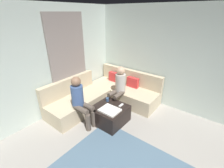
# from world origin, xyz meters

# --- Properties ---
(wall_back) EXTENTS (6.00, 0.12, 2.70)m
(wall_back) POSITION_xyz_m (0.00, 2.94, 1.35)
(wall_back) COLOR silver
(wall_back) RESTS_ON ground_plane
(wall_left) EXTENTS (0.12, 6.00, 2.70)m
(wall_left) POSITION_xyz_m (-2.94, 0.00, 1.35)
(wall_left) COLOR silver
(wall_left) RESTS_ON ground_plane
(curtain_panel) EXTENTS (0.06, 1.10, 2.50)m
(curtain_panel) POSITION_xyz_m (-2.84, 1.30, 1.25)
(curtain_panel) COLOR gray
(curtain_panel) RESTS_ON ground_plane
(sectional_couch) EXTENTS (2.10, 2.55, 0.87)m
(sectional_couch) POSITION_xyz_m (-2.08, 1.88, 0.28)
(sectional_couch) COLOR #C6B593
(sectional_couch) RESTS_ON ground_plane
(ottoman) EXTENTS (0.76, 0.76, 0.42)m
(ottoman) POSITION_xyz_m (-1.43, 1.29, 0.21)
(ottoman) COLOR black
(ottoman) RESTS_ON ground_plane
(folded_blanket) EXTENTS (0.44, 0.36, 0.04)m
(folded_blanket) POSITION_xyz_m (-1.33, 1.17, 0.44)
(folded_blanket) COLOR white
(folded_blanket) RESTS_ON ottoman
(coffee_mug) EXTENTS (0.08, 0.08, 0.10)m
(coffee_mug) POSITION_xyz_m (-1.65, 1.47, 0.47)
(coffee_mug) COLOR #334C72
(coffee_mug) RESTS_ON ottoman
(game_remote) EXTENTS (0.05, 0.15, 0.02)m
(game_remote) POSITION_xyz_m (-1.25, 1.51, 0.43)
(game_remote) COLOR white
(game_remote) RESTS_ON ottoman
(person_on_couch_back) EXTENTS (0.30, 0.60, 1.20)m
(person_on_couch_back) POSITION_xyz_m (-1.65, 1.93, 0.66)
(person_on_couch_back) COLOR brown
(person_on_couch_back) RESTS_ON ground_plane
(person_on_couch_side) EXTENTS (0.60, 0.30, 1.20)m
(person_on_couch_side) POSITION_xyz_m (-1.93, 0.83, 0.66)
(person_on_couch_side) COLOR brown
(person_on_couch_side) RESTS_ON ground_plane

